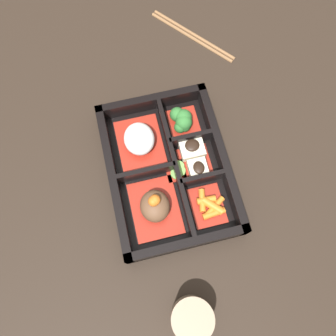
{
  "coord_description": "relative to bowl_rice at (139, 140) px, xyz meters",
  "views": [
    {
      "loc": [
        -0.18,
        0.04,
        0.58
      ],
      "look_at": [
        0.0,
        0.0,
        0.03
      ],
      "focal_mm": 35.0,
      "sensor_mm": 36.0,
      "label": 1
    }
  ],
  "objects": [
    {
      "name": "ground_plane",
      "position": [
        -0.06,
        -0.04,
        -0.03
      ],
      "size": [
        3.0,
        3.0,
        0.0
      ],
      "primitive_type": "plane",
      "color": "black"
    },
    {
      "name": "bento_base",
      "position": [
        -0.06,
        -0.04,
        -0.02
      ],
      "size": [
        0.29,
        0.21,
        0.01
      ],
      "color": "black",
      "rests_on": "ground_plane"
    },
    {
      "name": "bento_rim",
      "position": [
        -0.06,
        -0.04,
        -0.01
      ],
      "size": [
        0.29,
        0.21,
        0.04
      ],
      "color": "black",
      "rests_on": "ground_plane"
    },
    {
      "name": "bowl_stew",
      "position": [
        -0.13,
        -0.0,
        0.0
      ],
      "size": [
        0.11,
        0.08,
        0.05
      ],
      "color": "maroon",
      "rests_on": "bento_base"
    },
    {
      "name": "bowl_rice",
      "position": [
        0.0,
        0.0,
        0.0
      ],
      "size": [
        0.11,
        0.08,
        0.04
      ],
      "color": "maroon",
      "rests_on": "bento_base"
    },
    {
      "name": "bowl_carrots",
      "position": [
        -0.14,
        -0.09,
        -0.01
      ],
      "size": [
        0.07,
        0.06,
        0.02
      ],
      "color": "maroon",
      "rests_on": "bento_base"
    },
    {
      "name": "bowl_tofu",
      "position": [
        -0.06,
        -0.09,
        -0.01
      ],
      "size": [
        0.08,
        0.06,
        0.03
      ],
      "color": "maroon",
      "rests_on": "bento_base"
    },
    {
      "name": "bowl_greens",
      "position": [
        0.02,
        -0.09,
        -0.0
      ],
      "size": [
        0.06,
        0.06,
        0.04
      ],
      "color": "maroon",
      "rests_on": "bento_base"
    },
    {
      "name": "bowl_pickles",
      "position": [
        -0.07,
        -0.05,
        -0.01
      ],
      "size": [
        0.04,
        0.03,
        0.01
      ],
      "color": "maroon",
      "rests_on": "bento_base"
    },
    {
      "name": "tea_cup",
      "position": [
        -0.31,
        -0.02,
        0.0
      ],
      "size": [
        0.06,
        0.06,
        0.06
      ],
      "color": "gray",
      "rests_on": "ground_plane"
    },
    {
      "name": "chopsticks",
      "position": [
        0.22,
        -0.16,
        -0.03
      ],
      "size": [
        0.17,
        0.15,
        0.01
      ],
      "color": "brown",
      "rests_on": "ground_plane"
    }
  ]
}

